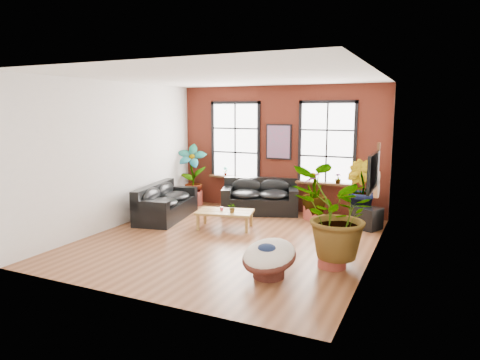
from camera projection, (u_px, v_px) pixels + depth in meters
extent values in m
cube|color=brown|center=(229.00, 241.00, 9.38)|extent=(6.00, 6.50, 0.02)
cube|color=white|center=(228.00, 76.00, 8.82)|extent=(6.00, 6.50, 0.02)
cube|color=#4B1911|center=(279.00, 149.00, 12.02)|extent=(6.00, 0.02, 3.50)
cube|color=silver|center=(128.00, 185.00, 6.18)|extent=(6.00, 0.02, 3.50)
cube|color=silver|center=(117.00, 155.00, 10.34)|extent=(0.02, 6.50, 3.50)
cube|color=silver|center=(375.00, 169.00, 7.86)|extent=(0.02, 6.50, 3.50)
cube|color=white|center=(235.00, 140.00, 12.49)|extent=(1.40, 0.02, 2.10)
cube|color=#3B2210|center=(234.00, 177.00, 12.60)|extent=(1.60, 0.22, 0.06)
cube|color=white|center=(327.00, 143.00, 11.38)|extent=(1.40, 0.02, 2.10)
cube|color=#3B2210|center=(325.00, 184.00, 11.49)|extent=(1.60, 0.22, 0.06)
cube|color=black|center=(260.00, 205.00, 11.85)|extent=(2.27, 1.64, 0.47)
cube|color=black|center=(261.00, 186.00, 12.14)|extent=(2.01, 0.93, 0.48)
cube|color=black|center=(228.00, 192.00, 11.86)|extent=(0.57, 1.02, 0.24)
cube|color=black|center=(293.00, 193.00, 11.71)|extent=(0.57, 1.02, 0.24)
ellipsoid|color=black|center=(246.00, 194.00, 11.77)|extent=(1.10, 1.08, 0.27)
ellipsoid|color=black|center=(247.00, 186.00, 12.03)|extent=(0.90, 0.55, 0.46)
ellipsoid|color=black|center=(274.00, 195.00, 11.71)|extent=(1.10, 1.08, 0.27)
ellipsoid|color=black|center=(274.00, 187.00, 11.97)|extent=(0.90, 0.55, 0.46)
cube|color=black|center=(167.00, 210.00, 11.28)|extent=(1.36, 2.39, 0.44)
cube|color=black|center=(154.00, 193.00, 11.29)|extent=(0.67, 2.25, 0.45)
cube|color=black|center=(150.00, 206.00, 10.26)|extent=(0.97, 0.41, 0.23)
cube|color=black|center=(181.00, 191.00, 12.20)|extent=(0.97, 0.41, 0.23)
ellipsoid|color=black|center=(161.00, 203.00, 10.80)|extent=(0.97, 1.12, 0.25)
ellipsoid|color=black|center=(151.00, 196.00, 10.83)|extent=(0.44, 1.01, 0.43)
ellipsoid|color=black|center=(175.00, 196.00, 11.65)|extent=(0.97, 1.12, 0.25)
ellipsoid|color=black|center=(165.00, 190.00, 11.69)|extent=(0.44, 1.01, 0.43)
cube|color=olive|center=(225.00, 212.00, 10.28)|extent=(1.47, 1.04, 0.06)
cube|color=#3B2210|center=(224.00, 212.00, 10.15)|extent=(1.30, 0.31, 0.00)
cube|color=#3B2210|center=(226.00, 210.00, 10.39)|extent=(1.30, 0.31, 0.00)
cube|color=olive|center=(198.00, 223.00, 10.13)|extent=(0.08, 0.08, 0.37)
cube|color=olive|center=(247.00, 225.00, 9.90)|extent=(0.08, 0.08, 0.37)
cube|color=olive|center=(205.00, 216.00, 10.72)|extent=(0.08, 0.08, 0.37)
cube|color=olive|center=(251.00, 219.00, 10.49)|extent=(0.08, 0.08, 0.37)
cylinder|color=#D2344A|center=(222.00, 209.00, 10.33)|extent=(0.09, 0.09, 0.09)
cylinder|color=#53261D|center=(269.00, 271.00, 7.28)|extent=(0.64, 0.64, 0.21)
torus|color=#53261D|center=(269.00, 257.00, 7.24)|extent=(1.11, 1.11, 0.42)
ellipsoid|color=#F2E2D1|center=(269.00, 254.00, 7.23)|extent=(1.08, 1.12, 0.57)
ellipsoid|color=#162244|center=(267.00, 249.00, 7.18)|extent=(0.41, 0.36, 0.16)
cube|color=black|center=(279.00, 142.00, 11.93)|extent=(0.74, 0.04, 0.98)
cube|color=#0C7F8C|center=(278.00, 142.00, 11.90)|extent=(0.66, 0.02, 0.90)
cube|color=black|center=(373.00, 172.00, 8.17)|extent=(0.06, 1.25, 0.72)
cube|color=black|center=(372.00, 172.00, 8.18)|extent=(0.01, 1.15, 0.62)
cylinder|color=#B27F4C|center=(377.00, 189.00, 9.21)|extent=(0.09, 0.38, 0.38)
cylinder|color=#B27F4C|center=(377.00, 178.00, 9.17)|extent=(0.09, 0.30, 0.30)
cylinder|color=black|center=(376.00, 189.00, 9.21)|extent=(0.09, 0.11, 0.11)
cube|color=#3B2210|center=(378.00, 161.00, 9.11)|extent=(0.04, 0.05, 0.55)
cube|color=#3B2210|center=(379.00, 146.00, 9.06)|extent=(0.06, 0.06, 0.14)
cube|color=black|center=(366.00, 218.00, 10.27)|extent=(0.78, 0.73, 0.52)
cylinder|color=#9F3F34|center=(193.00, 198.00, 12.91)|extent=(0.70, 0.70, 0.42)
cylinder|color=#9F3F34|center=(360.00, 215.00, 10.88)|extent=(0.63, 0.63, 0.36)
cylinder|color=#9F3F34|center=(332.00, 257.00, 7.74)|extent=(0.59, 0.59, 0.38)
cylinder|color=#9F3F34|center=(312.00, 212.00, 11.21)|extent=(0.58, 0.58, 0.35)
imported|color=#294512|center=(192.00, 172.00, 12.76)|extent=(1.03, 0.86, 1.68)
imported|color=#294512|center=(360.00, 189.00, 10.76)|extent=(1.01, 1.01, 1.44)
imported|color=#294512|center=(335.00, 214.00, 7.59)|extent=(1.97, 1.93, 1.66)
imported|color=#294512|center=(314.00, 192.00, 11.11)|extent=(0.81, 0.81, 1.18)
imported|color=#294512|center=(232.00, 208.00, 10.08)|extent=(0.23, 0.20, 0.23)
imported|color=#294512|center=(225.00, 171.00, 12.70)|extent=(0.17, 0.17, 0.27)
imported|color=#294512|center=(338.00, 178.00, 11.32)|extent=(0.19, 0.19, 0.27)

